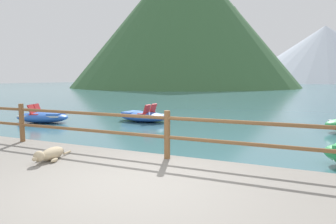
# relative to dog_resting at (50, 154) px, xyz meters

# --- Properties ---
(ground_plane) EXTENTS (200.00, 200.00, 0.00)m
(ground_plane) POSITION_rel_dog_resting_xyz_m (2.01, 39.50, -0.52)
(ground_plane) COLOR #3D6B75
(dock_railing) EXTENTS (23.92, 0.12, 0.95)m
(dock_railing) POSITION_rel_dog_resting_xyz_m (2.01, 1.05, 0.45)
(dock_railing) COLOR brown
(dock_railing) RESTS_ON promenade_dock
(dog_resting) EXTENTS (0.41, 1.08, 0.26)m
(dog_resting) POSITION_rel_dog_resting_xyz_m (0.00, 0.00, 0.00)
(dog_resting) COLOR tan
(dog_resting) RESTS_ON promenade_dock
(pedal_boat_3) EXTENTS (2.55, 1.56, 0.81)m
(pedal_boat_3) POSITION_rel_dog_resting_xyz_m (-2.21, 7.84, -0.28)
(pedal_boat_3) COLOR blue
(pedal_boat_3) RESTS_ON ground
(pedal_boat_4) EXTENTS (2.60, 1.84, 0.83)m
(pedal_boat_4) POSITION_rel_dog_resting_xyz_m (-6.15, 5.70, -0.27)
(pedal_boat_4) COLOR blue
(pedal_boat_4) RESTS_ON ground
(cliff_headland) EXTENTS (49.98, 49.98, 30.41)m
(cliff_headland) POSITION_rel_dog_resting_xyz_m (-18.63, 61.37, 13.75)
(cliff_headland) COLOR #386038
(cliff_headland) RESTS_ON ground
(distant_peak) EXTENTS (71.34, 71.34, 23.95)m
(distant_peak) POSITION_rel_dog_resting_xyz_m (12.80, 141.00, 11.45)
(distant_peak) COLOR #A8B2C1
(distant_peak) RESTS_ON ground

